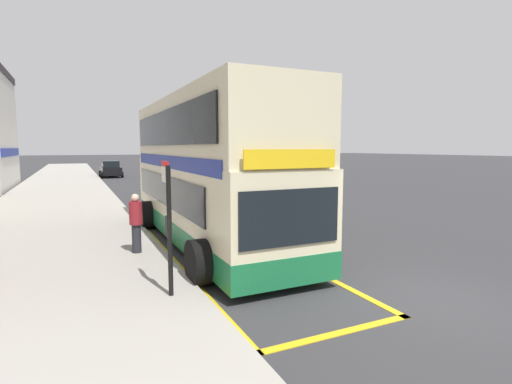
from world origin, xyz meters
The scene contains 8 objects.
ground_plane centered at (0.00, 32.00, 0.00)m, with size 260.00×260.00×0.00m, color #333335.
pavement_near centered at (-7.00, 32.00, 0.07)m, with size 6.00×76.00×0.14m, color #A39E93.
double_decker_bus centered at (-2.46, 6.41, 2.06)m, with size 3.20×10.27×4.40m.
bus_bay_markings centered at (-2.50, 6.26, 0.01)m, with size 3.00×13.29×0.01m.
bus_stop_sign centered at (-4.60, 2.16, 1.65)m, with size 0.09×0.51×2.54m.
parked_car_teal_across centered at (4.70, 42.33, 0.80)m, with size 2.09×4.20×1.62m.
parked_car_black_kerbside centered at (-2.83, 36.04, 0.80)m, with size 2.09×4.20×1.62m.
pedestrian_further_back centered at (-4.74, 5.49, 0.99)m, with size 0.34×0.34×1.58m.
Camera 1 is at (-6.17, -5.04, 2.93)m, focal length 27.24 mm.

